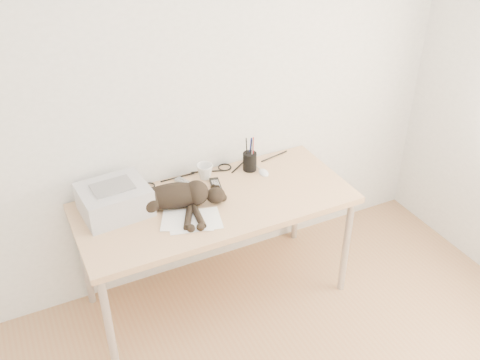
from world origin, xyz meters
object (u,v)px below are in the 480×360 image
pen_cup (250,161)px  mouse (264,171)px  desk (210,212)px  printer (114,199)px  mug (205,172)px  cat (171,198)px

pen_cup → mouse: (0.06, -0.08, -0.05)m
desk → printer: bearing=173.8°
pen_cup → mouse: size_ratio=2.30×
printer → mug: (0.59, 0.11, -0.04)m
printer → mouse: 0.94m
desk → mug: size_ratio=15.78×
mouse → mug: bearing=168.7°
cat → mouse: size_ratio=7.05×
printer → pen_cup: (0.88, 0.08, -0.02)m
mug → mouse: (0.35, -0.11, -0.03)m
desk → mouse: 0.42m
printer → pen_cup: pen_cup is taller
cat → pen_cup: 0.62m
printer → cat: size_ratio=0.57×
printer → desk: bearing=-6.2°
mouse → desk: bearing=-165.7°
cat → desk: bearing=24.4°
desk → mug: 0.25m
mug → mouse: size_ratio=1.06×
pen_cup → cat: bearing=-162.8°
mug → cat: bearing=-144.6°
pen_cup → printer: bearing=-174.9°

